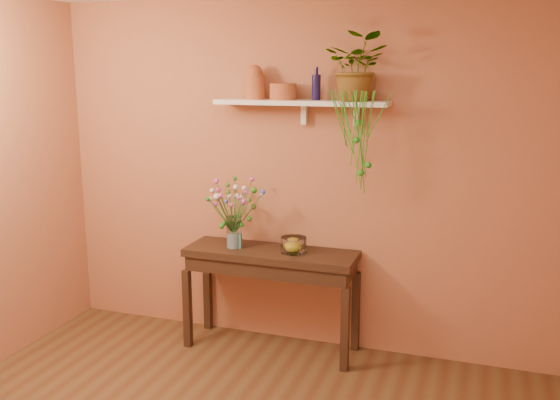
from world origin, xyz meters
TOP-DOWN VIEW (x-y plane):
  - room at (0.00, 0.00)m, footprint 4.04×4.04m
  - sideboard at (-0.15, 1.77)m, footprint 1.32×0.43m
  - wall_shelf at (0.06, 1.87)m, footprint 1.30×0.24m
  - terracotta_jug at (-0.31, 1.88)m, footprint 0.16×0.16m
  - terracotta_pot at (-0.08, 1.86)m, footprint 0.26×0.26m
  - blue_bottle at (0.16, 1.89)m, footprint 0.07×0.07m
  - spider_plant at (0.47, 1.86)m, footprint 0.44×0.38m
  - plant_fronds at (0.52, 1.71)m, footprint 0.44×0.29m
  - glass_vase at (-0.44, 1.75)m, footprint 0.12×0.12m
  - bouquet at (-0.44, 1.73)m, footprint 0.44×0.43m
  - glass_bowl at (0.03, 1.77)m, footprint 0.20×0.20m
  - lemon at (0.03, 1.77)m, footprint 0.09×0.09m
  - carton at (-0.41, 1.74)m, footprint 0.06×0.05m

SIDE VIEW (x-z plane):
  - sideboard at x=-0.15m, z-range 0.28..1.09m
  - lemon at x=0.03m, z-range 0.81..0.89m
  - glass_bowl at x=0.03m, z-range 0.80..0.92m
  - carton at x=-0.41m, z-range 0.80..0.92m
  - glass_vase at x=-0.44m, z-range 0.79..1.03m
  - bouquet at x=-0.44m, z-range 0.96..1.39m
  - room at x=0.00m, z-range 0.00..2.70m
  - plant_fronds at x=0.52m, z-range 1.33..2.06m
  - wall_shelf at x=0.06m, z-range 1.82..2.01m
  - terracotta_pot at x=-0.08m, z-range 1.94..2.06m
  - blue_bottle at x=0.16m, z-range 1.92..2.15m
  - terracotta_jug at x=-0.31m, z-range 1.93..2.19m
  - spider_plant at x=0.47m, z-range 1.94..2.41m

